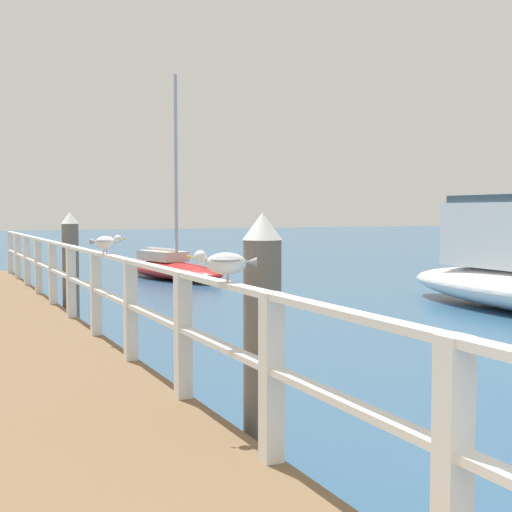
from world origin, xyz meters
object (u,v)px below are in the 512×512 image
dock_piling_far (71,270)px  boat_1 (171,267)px  dock_piling_near (262,347)px  seagull_foreground (225,262)px  seagull_background (106,242)px

dock_piling_far → boat_1: size_ratio=0.33×
dock_piling_near → seagull_foreground: dock_piling_near is taller
seagull_background → dock_piling_near: bearing=58.6°
dock_piling_near → seagull_background: (-0.37, 3.35, 0.65)m
dock_piling_far → seagull_foreground: bearing=-92.8°
dock_piling_near → seagull_background: size_ratio=4.95×
dock_piling_far → boat_1: 9.20m
dock_piling_near → seagull_foreground: size_ratio=4.48×
boat_1 → dock_piling_near: bearing=62.3°
seagull_foreground → dock_piling_near: bearing=-33.9°
seagull_foreground → boat_1: 16.69m
dock_piling_near → seagull_background: dock_piling_near is taller
dock_piling_far → boat_1: (4.41, 8.05, -0.67)m
dock_piling_near → boat_1: 16.33m
dock_piling_near → seagull_background: 3.43m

